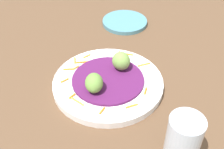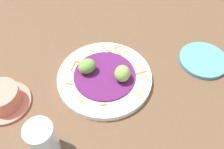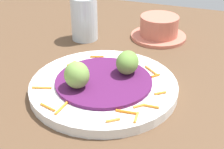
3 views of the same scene
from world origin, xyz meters
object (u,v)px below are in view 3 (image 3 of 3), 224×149
main_plate (104,86)px  guac_scoop_left (78,75)px  terracotta_bowl (159,29)px  water_glass (84,18)px  guac_scoop_center (127,62)px

main_plate → guac_scoop_left: 6.25cm
terracotta_bowl → water_glass: (6.47, -16.92, 2.74)cm
guac_scoop_center → water_glass: (-16.74, -16.09, 0.71)cm
main_plate → guac_scoop_center: 6.13cm
guac_scoop_center → water_glass: size_ratio=0.48×
guac_scoop_left → guac_scoop_center: guac_scoop_left is taller
guac_scoop_center → water_glass: bearing=-136.1°
guac_scoop_left → water_glass: 26.16cm
terracotta_bowl → water_glass: water_glass is taller
terracotta_bowl → water_glass: 18.32cm
main_plate → water_glass: bearing=-147.9°
water_glass → main_plate: bearing=32.1°
guac_scoop_left → guac_scoop_center: (-7.56, 6.42, -0.20)cm
guac_scoop_left → water_glass: (-24.30, -9.67, 0.51)cm
guac_scoop_center → terracotta_bowl: guac_scoop_center is taller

